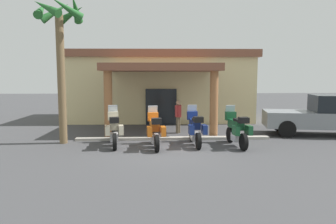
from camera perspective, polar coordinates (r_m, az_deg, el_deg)
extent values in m
plane|color=#424244|center=(12.42, -0.44, -6.86)|extent=(80.00, 80.00, 0.00)
cube|color=beige|center=(21.38, -1.25, 4.08)|extent=(11.37, 5.52, 3.94)
cube|color=#1E2328|center=(18.75, -1.23, 0.92)|extent=(1.80, 0.14, 2.10)
cube|color=brown|center=(16.55, -1.23, 7.85)|extent=(5.78, 4.49, 0.35)
cylinder|color=#9E663D|center=(15.02, -10.55, 1.32)|extent=(0.38, 0.38, 3.09)
cylinder|color=#9E663D|center=(15.03, 8.14, 1.37)|extent=(0.38, 0.38, 3.09)
cube|color=brown|center=(21.40, -1.27, 9.95)|extent=(11.78, 5.93, 0.44)
cylinder|color=black|center=(14.11, -9.67, -3.96)|extent=(0.24, 0.67, 0.66)
cylinder|color=black|center=(12.59, -9.45, -5.22)|extent=(0.24, 0.67, 0.66)
cube|color=silver|center=(13.32, -9.56, -4.41)|extent=(0.40, 0.60, 0.32)
cube|color=beige|center=(13.38, -9.63, -2.14)|extent=(0.47, 1.18, 0.34)
cube|color=black|center=(13.01, -9.59, -1.41)|extent=(0.37, 0.64, 0.10)
cube|color=beige|center=(13.97, -9.73, -0.67)|extent=(0.47, 0.30, 0.36)
cube|color=#B2BCC6|center=(14.02, -9.76, 0.51)|extent=(0.41, 0.18, 0.36)
cube|color=beige|center=(12.66, -10.68, -3.21)|extent=(0.24, 0.46, 0.36)
cube|color=beige|center=(12.67, -8.33, -3.15)|extent=(0.24, 0.46, 0.36)
cube|color=black|center=(12.50, -9.52, -1.40)|extent=(0.40, 0.37, 0.22)
cylinder|color=black|center=(13.66, -2.68, -4.23)|extent=(0.20, 0.67, 0.66)
cylinder|color=black|center=(12.14, -2.00, -5.58)|extent=(0.20, 0.67, 0.66)
cube|color=silver|center=(12.87, -2.35, -4.71)|extent=(0.37, 0.59, 0.32)
cube|color=orange|center=(12.92, -2.43, -2.36)|extent=(0.40, 1.17, 0.34)
cube|color=black|center=(12.55, -2.28, -1.61)|extent=(0.33, 0.62, 0.10)
cube|color=orange|center=(13.51, -2.69, -0.82)|extent=(0.46, 0.28, 0.36)
cube|color=#B2BCC6|center=(13.55, -2.73, 0.39)|extent=(0.41, 0.15, 0.36)
cube|color=orange|center=(12.18, -3.30, -3.48)|extent=(0.22, 0.45, 0.36)
cube|color=orange|center=(12.24, -0.87, -3.43)|extent=(0.22, 0.45, 0.36)
cube|color=black|center=(12.05, -2.04, -1.62)|extent=(0.39, 0.35, 0.22)
cylinder|color=black|center=(14.11, 4.28, -3.89)|extent=(0.17, 0.67, 0.66)
cylinder|color=black|center=(12.61, 5.42, -5.15)|extent=(0.17, 0.67, 0.66)
cube|color=silver|center=(13.32, 4.84, -4.34)|extent=(0.34, 0.57, 0.32)
cube|color=navy|center=(13.38, 4.75, -2.07)|extent=(0.35, 1.16, 0.34)
cube|color=black|center=(13.01, 5.02, -1.34)|extent=(0.30, 0.61, 0.10)
cube|color=navy|center=(13.96, 4.33, -0.60)|extent=(0.45, 0.26, 0.36)
cube|color=#B2BCC6|center=(14.01, 4.28, 0.58)|extent=(0.40, 0.13, 0.36)
cube|color=navy|center=(12.63, 4.16, -3.13)|extent=(0.20, 0.45, 0.36)
cube|color=navy|center=(12.72, 6.47, -3.09)|extent=(0.20, 0.45, 0.36)
cube|color=black|center=(12.51, 5.42, -1.34)|extent=(0.37, 0.33, 0.22)
cylinder|color=black|center=(14.15, 10.95, -3.97)|extent=(0.20, 0.67, 0.66)
cylinder|color=black|center=(12.72, 13.26, -5.19)|extent=(0.20, 0.67, 0.66)
cube|color=silver|center=(13.40, 12.08, -4.40)|extent=(0.37, 0.59, 0.32)
cube|color=#19512D|center=(13.45, 11.91, -2.15)|extent=(0.41, 1.17, 0.34)
cube|color=black|center=(13.10, 12.46, -1.42)|extent=(0.34, 0.62, 0.10)
cube|color=#19512D|center=(14.00, 11.05, -0.68)|extent=(0.46, 0.28, 0.36)
cube|color=#B2BCC6|center=(14.05, 10.97, 0.50)|extent=(0.41, 0.16, 0.36)
cube|color=#19512D|center=(12.69, 11.96, -3.21)|extent=(0.22, 0.46, 0.36)
cube|color=#19512D|center=(12.88, 14.14, -3.13)|extent=(0.22, 0.46, 0.36)
cube|color=black|center=(12.63, 13.27, -1.41)|extent=(0.39, 0.35, 0.22)
cylinder|color=brown|center=(16.16, 1.96, -2.27)|extent=(0.14, 0.14, 0.82)
cylinder|color=brown|center=(16.00, 1.67, -2.36)|extent=(0.14, 0.14, 0.82)
cylinder|color=#B23333|center=(15.99, 1.82, 0.15)|extent=(0.32, 0.32, 0.58)
cylinder|color=#B23333|center=(16.18, 2.18, 0.33)|extent=(0.09, 0.09, 0.55)
cylinder|color=#B23333|center=(15.79, 1.46, 0.18)|extent=(0.09, 0.09, 0.55)
sphere|color=tan|center=(15.95, 1.83, 1.68)|extent=(0.22, 0.22, 0.22)
cylinder|color=black|center=(17.55, 19.22, -1.96)|extent=(0.83, 0.40, 0.80)
cylinder|color=black|center=(15.90, 20.34, -2.85)|extent=(0.83, 0.40, 0.80)
cube|color=gray|center=(17.09, 25.40, -1.18)|extent=(5.47, 2.88, 0.75)
cube|color=black|center=(17.17, 27.12, 1.37)|extent=(2.11, 2.07, 0.80)
cylinder|color=brown|center=(14.18, -18.39, 5.35)|extent=(0.33, 0.33, 5.33)
cone|color=#236028|center=(14.28, -16.07, 17.18)|extent=(0.38, 1.31, 1.10)
cone|color=#236028|center=(14.87, -16.75, 16.30)|extent=(1.37, 1.06, 0.79)
cone|color=#236028|center=(15.09, -19.34, 16.43)|extent=(1.34, 0.93, 1.07)
cone|color=#236028|center=(14.57, -21.55, 16.60)|extent=(0.48, 1.39, 0.98)
cone|color=#236028|center=(13.94, -20.80, 16.99)|extent=(1.40, 0.95, 0.90)
cone|color=#236028|center=(13.82, -17.55, 17.21)|extent=(1.27, 1.18, 0.91)
cube|color=#ADA89E|center=(14.49, 0.92, -4.69)|extent=(8.66, 0.36, 0.12)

